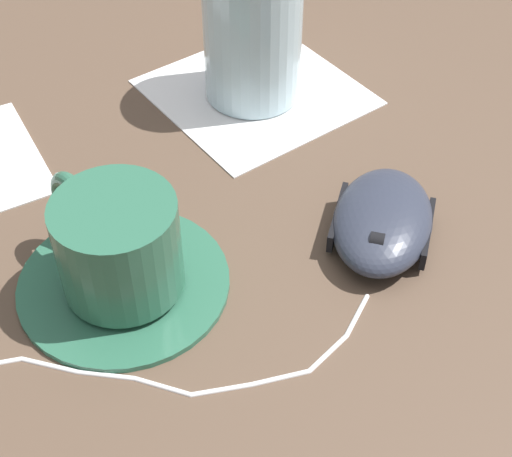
% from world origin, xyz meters
% --- Properties ---
extents(ground_plane, '(3.00, 3.00, 0.00)m').
position_xyz_m(ground_plane, '(0.00, 0.00, 0.00)').
color(ground_plane, brown).
extents(saucer, '(0.14, 0.14, 0.01)m').
position_xyz_m(saucer, '(-0.13, -0.01, 0.00)').
color(saucer, '#2D664C').
rests_on(saucer, ground).
extents(coffee_cup, '(0.08, 0.11, 0.06)m').
position_xyz_m(coffee_cup, '(-0.13, -0.02, 0.04)').
color(coffee_cup, '#2D664C').
rests_on(coffee_cup, saucer).
extents(computer_mouse, '(0.12, 0.11, 0.03)m').
position_xyz_m(computer_mouse, '(0.02, -0.10, 0.02)').
color(computer_mouse, '#2D3342').
rests_on(computer_mouse, ground).
extents(mouse_cable, '(0.22, 0.14, 0.00)m').
position_xyz_m(mouse_cable, '(-0.14, -0.09, 0.00)').
color(mouse_cable, white).
rests_on(mouse_cable, ground).
extents(napkin_under_glass, '(0.17, 0.17, 0.00)m').
position_xyz_m(napkin_under_glass, '(0.08, 0.08, 0.00)').
color(napkin_under_glass, white).
rests_on(napkin_under_glass, ground).
extents(drinking_glass, '(0.08, 0.08, 0.12)m').
position_xyz_m(drinking_glass, '(0.07, 0.09, 0.06)').
color(drinking_glass, silver).
rests_on(drinking_glass, napkin_under_glass).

